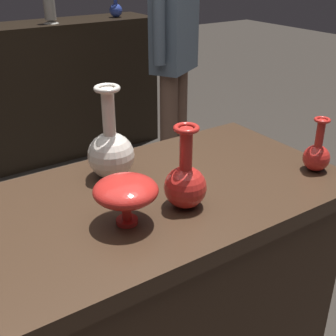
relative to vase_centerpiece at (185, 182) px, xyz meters
name	(u,v)px	position (x,y,z in m)	size (l,w,h in m)	color
display_plinth	(154,297)	(-0.04, 0.11, -0.47)	(1.20, 0.64, 0.80)	#382619
vase_centerpiece	(185,182)	(0.00, 0.00, 0.00)	(0.12, 0.12, 0.24)	red
vase_tall_behind	(111,151)	(-0.08, 0.27, 0.01)	(0.14, 0.14, 0.29)	silver
vase_left_accent	(126,192)	(-0.18, 0.01, 0.02)	(0.17, 0.17, 0.13)	red
vase_right_accent	(317,155)	(0.48, -0.05, -0.02)	(0.09, 0.09, 0.18)	red
shelf_vase_far_right	(116,9)	(1.00, 2.27, 0.18)	(0.10, 0.10, 0.19)	#2D429E
visitor_near_right	(174,46)	(0.90, 1.36, 0.06)	(0.41, 0.32, 1.59)	brown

